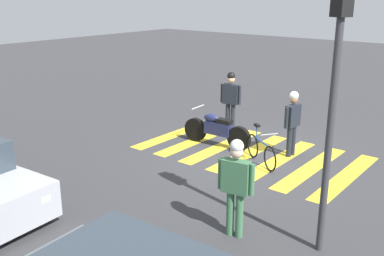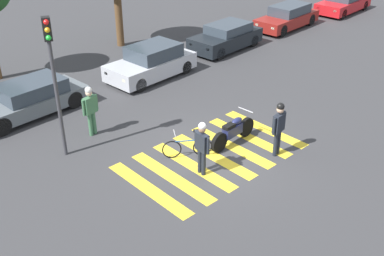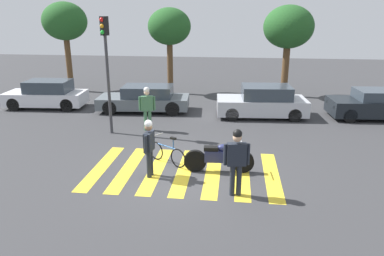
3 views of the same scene
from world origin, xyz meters
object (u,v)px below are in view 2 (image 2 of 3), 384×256
Objects in this scene: leaning_bicycle at (187,147)px; car_black_suv at (226,37)px; car_silver_sedan at (152,62)px; traffic_light_pole at (53,68)px; officer_by_motorcycle at (279,125)px; car_grey_coupe at (29,99)px; pedestrian_bystander at (90,107)px; police_motorcycle at (233,131)px; car_maroon_wagon at (288,17)px; officer_on_foot at (202,145)px; car_red_convertible at (344,2)px.

car_black_suv reaches higher than leaning_bicycle.
car_silver_sedan is 0.93× the size of traffic_light_pole.
officer_by_motorcycle is at bearing -42.99° from traffic_light_pole.
car_grey_coupe is at bearing 177.08° from car_silver_sedan.
officer_by_motorcycle reaches higher than leaning_bicycle.
police_motorcycle is at bearing -50.50° from pedestrian_bystander.
car_silver_sedan is at bearing -177.56° from car_maroon_wagon.
leaning_bicycle is 0.78× the size of officer_on_foot.
leaning_bicycle is at bearing -70.25° from car_grey_coupe.
car_red_convertible is (16.51, 0.14, -0.04)m from car_silver_sedan.
car_silver_sedan reaches higher than car_maroon_wagon.
police_motorcycle is at bearing -159.77° from car_red_convertible.
car_black_suv is 0.91× the size of car_red_convertible.
pedestrian_bystander is at bearing 129.50° from police_motorcycle.
car_grey_coupe is (-1.98, 7.45, -0.41)m from officer_on_foot.
officer_on_foot is 0.38× the size of car_red_convertible.
officer_by_motorcycle reaches higher than car_silver_sedan.
car_black_suv is (10.16, 3.07, -0.43)m from pedestrian_bystander.
car_maroon_wagon is (14.53, 7.61, -0.37)m from officer_on_foot.
officer_by_motorcycle reaches higher than car_red_convertible.
car_silver_sedan is 0.91× the size of car_maroon_wagon.
pedestrian_bystander is 2.50m from traffic_light_pole.
car_grey_coupe is (-0.86, 3.04, -0.46)m from pedestrian_bystander.
officer_on_foot is at bearing 160.95° from officer_by_motorcycle.
car_grey_coupe is at bearing 179.60° from car_red_convertible.
car_black_suv is 5.49m from car_maroon_wagon.
officer_by_motorcycle reaches higher than officer_on_foot.
police_motorcycle reaches higher than leaning_bicycle.
car_maroon_wagon is (10.74, 0.46, -0.04)m from car_silver_sedan.
officer_by_motorcycle is 0.41× the size of traffic_light_pole.
officer_by_motorcycle is 19.52m from car_red_convertible.
pedestrian_bystander is 0.40× the size of car_grey_coupe.
police_motorcycle is 1.22× the size of officer_on_foot.
car_black_suv is at bearing 44.63° from police_motorcycle.
car_maroon_wagon is at bearing 0.57° from car_grey_coupe.
officer_by_motorcycle is 9.51m from car_grey_coupe.
leaning_bicycle is at bearing 165.68° from police_motorcycle.
traffic_light_pole is at bearing -158.75° from pedestrian_bystander.
car_silver_sedan is 10.75m from car_maroon_wagon.
police_motorcycle is 2.20m from officer_on_foot.
traffic_light_pole is (-4.57, 3.29, 2.59)m from police_motorcycle.
traffic_light_pole is (-5.10, 4.75, 1.96)m from officer_by_motorcycle.
car_maroon_wagon is 1.01× the size of car_red_convertible.
traffic_light_pole is (-2.53, 3.86, 2.04)m from officer_on_foot.
car_grey_coupe is (-4.02, 6.88, 0.15)m from police_motorcycle.
officer_on_foot is 21.57m from car_red_convertible.
car_grey_coupe is 16.51m from car_maroon_wagon.
police_motorcycle is 19.45m from car_red_convertible.
officer_by_motorcycle is 0.44× the size of car_silver_sedan.
car_black_suv is 12.35m from traffic_light_pole.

